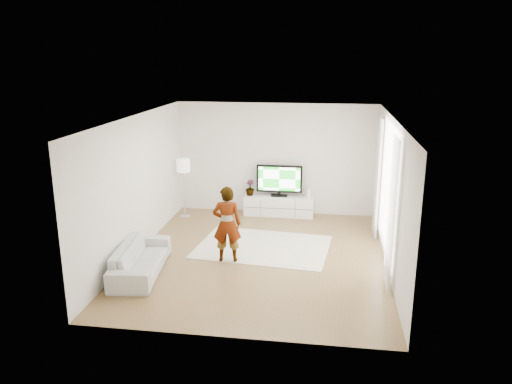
# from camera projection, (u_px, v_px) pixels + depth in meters

# --- Properties ---
(floor) EXTENTS (6.00, 6.00, 0.00)m
(floor) POSITION_uv_depth(u_px,v_px,m) (259.00, 257.00, 10.08)
(floor) COLOR olive
(floor) RESTS_ON ground
(ceiling) EXTENTS (6.00, 6.00, 0.00)m
(ceiling) POSITION_uv_depth(u_px,v_px,m) (259.00, 118.00, 9.33)
(ceiling) COLOR white
(ceiling) RESTS_ON wall_back
(wall_left) EXTENTS (0.02, 6.00, 2.80)m
(wall_left) POSITION_uv_depth(u_px,v_px,m) (137.00, 185.00, 10.05)
(wall_left) COLOR silver
(wall_left) RESTS_ON floor
(wall_right) EXTENTS (0.02, 6.00, 2.80)m
(wall_right) POSITION_uv_depth(u_px,v_px,m) (391.00, 195.00, 9.36)
(wall_right) COLOR silver
(wall_right) RESTS_ON floor
(wall_back) EXTENTS (5.00, 0.02, 2.80)m
(wall_back) POSITION_uv_depth(u_px,v_px,m) (276.00, 159.00, 12.56)
(wall_back) COLOR silver
(wall_back) RESTS_ON floor
(wall_front) EXTENTS (5.00, 0.02, 2.80)m
(wall_front) POSITION_uv_depth(u_px,v_px,m) (229.00, 247.00, 6.84)
(wall_front) COLOR silver
(wall_front) RESTS_ON floor
(window) EXTENTS (0.01, 2.60, 2.50)m
(window) POSITION_uv_depth(u_px,v_px,m) (388.00, 188.00, 9.63)
(window) COLOR white
(window) RESTS_ON wall_right
(curtain_near) EXTENTS (0.04, 0.70, 2.60)m
(curtain_near) POSITION_uv_depth(u_px,v_px,m) (391.00, 214.00, 8.43)
(curtain_near) COLOR white
(curtain_near) RESTS_ON floor
(curtain_far) EXTENTS (0.04, 0.70, 2.60)m
(curtain_far) POSITION_uv_depth(u_px,v_px,m) (378.00, 177.00, 10.91)
(curtain_far) COLOR white
(curtain_far) RESTS_ON floor
(media_console) EXTENTS (1.74, 0.50, 0.49)m
(media_console) POSITION_uv_depth(u_px,v_px,m) (279.00, 206.00, 12.63)
(media_console) COLOR white
(media_console) RESTS_ON floor
(television) EXTENTS (1.15, 0.23, 0.80)m
(television) POSITION_uv_depth(u_px,v_px,m) (279.00, 179.00, 12.48)
(television) COLOR black
(television) RESTS_ON media_console
(game_console) EXTENTS (0.09, 0.18, 0.24)m
(game_console) POSITION_uv_depth(u_px,v_px,m) (309.00, 193.00, 12.43)
(game_console) COLOR white
(game_console) RESTS_ON media_console
(potted_plant) EXTENTS (0.28, 0.28, 0.40)m
(potted_plant) POSITION_uv_depth(u_px,v_px,m) (250.00, 188.00, 12.62)
(potted_plant) COLOR #3F7238
(potted_plant) RESTS_ON media_console
(rug) EXTENTS (2.91, 2.23, 0.01)m
(rug) POSITION_uv_depth(u_px,v_px,m) (263.00, 247.00, 10.59)
(rug) COLOR beige
(rug) RESTS_ON floor
(player) EXTENTS (0.60, 0.44, 1.52)m
(player) POSITION_uv_depth(u_px,v_px,m) (227.00, 224.00, 9.67)
(player) COLOR #334772
(player) RESTS_ON rug
(sofa) EXTENTS (0.96, 2.00, 0.56)m
(sofa) POSITION_uv_depth(u_px,v_px,m) (140.00, 259.00, 9.28)
(sofa) COLOR silver
(sofa) RESTS_ON floor
(floor_lamp) EXTENTS (0.33, 0.33, 1.48)m
(floor_lamp) POSITION_uv_depth(u_px,v_px,m) (183.00, 168.00, 12.24)
(floor_lamp) COLOR silver
(floor_lamp) RESTS_ON floor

